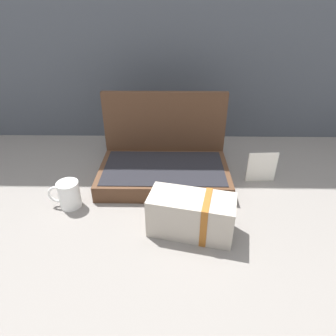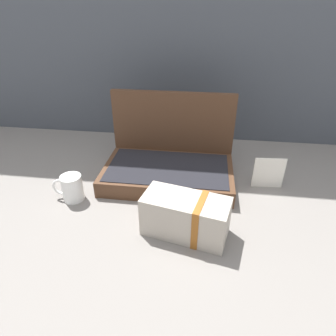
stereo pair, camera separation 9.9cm
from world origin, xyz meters
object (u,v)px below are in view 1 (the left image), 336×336
at_px(open_suitcase, 164,161).
at_px(coffee_mug, 68,194).
at_px(cream_toiletry_bag, 192,215).
at_px(info_card_left, 262,167).

height_order(open_suitcase, coffee_mug, open_suitcase).
relative_size(open_suitcase, coffee_mug, 4.48).
distance_m(open_suitcase, coffee_mug, 0.39).
relative_size(open_suitcase, cream_toiletry_bag, 1.81).
xyz_separation_m(open_suitcase, cream_toiletry_bag, (0.09, -0.33, -0.00)).
xyz_separation_m(cream_toiletry_bag, info_card_left, (0.29, 0.30, -0.00)).
height_order(cream_toiletry_bag, info_card_left, cream_toiletry_bag).
height_order(cream_toiletry_bag, coffee_mug, cream_toiletry_bag).
xyz_separation_m(open_suitcase, coffee_mug, (-0.33, -0.21, -0.02)).
bearing_deg(cream_toiletry_bag, open_suitcase, 106.10).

